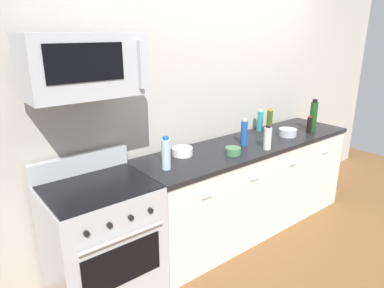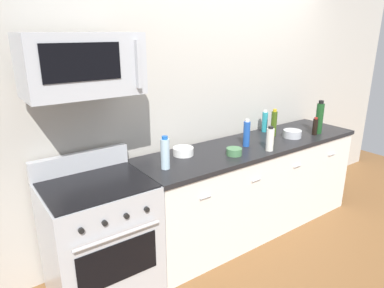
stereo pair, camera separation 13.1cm
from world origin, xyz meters
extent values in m
plane|color=brown|center=(0.00, 0.00, 0.00)|extent=(6.62, 6.62, 0.00)
cube|color=#B7B2A8|center=(0.00, 0.41, 1.35)|extent=(5.52, 0.10, 2.70)
cube|color=silver|center=(0.00, 0.00, 0.44)|extent=(2.40, 0.62, 0.88)
cube|color=black|center=(0.00, 0.00, 0.90)|extent=(2.43, 0.65, 0.04)
cube|color=black|center=(0.00, -0.28, 0.05)|extent=(2.40, 0.02, 0.10)
cylinder|color=silver|center=(-0.84, -0.32, 0.72)|extent=(0.10, 0.02, 0.02)
cylinder|color=silver|center=(-0.28, -0.32, 0.72)|extent=(0.10, 0.02, 0.02)
cylinder|color=silver|center=(0.28, -0.32, 0.72)|extent=(0.10, 0.02, 0.02)
cylinder|color=silver|center=(0.84, -0.32, 0.72)|extent=(0.10, 0.02, 0.02)
cube|color=#B7BABF|center=(-1.59, 0.00, 0.46)|extent=(0.76, 0.64, 0.91)
cube|color=black|center=(-1.59, -0.32, 0.45)|extent=(0.58, 0.01, 0.30)
cylinder|color=#B7BABF|center=(-1.59, -0.35, 0.68)|extent=(0.61, 0.02, 0.02)
cube|color=#B7BABF|center=(-1.59, 0.29, 0.99)|extent=(0.76, 0.06, 0.16)
cube|color=black|center=(-1.59, 0.00, 0.92)|extent=(0.73, 0.61, 0.01)
cylinder|color=black|center=(-1.82, -0.33, 0.79)|extent=(0.04, 0.02, 0.04)
cylinder|color=black|center=(-1.67, -0.33, 0.79)|extent=(0.04, 0.02, 0.04)
cylinder|color=black|center=(-1.51, -0.33, 0.79)|extent=(0.04, 0.02, 0.04)
cylinder|color=black|center=(-1.36, -0.33, 0.79)|extent=(0.04, 0.02, 0.04)
cube|color=#B7BABF|center=(-1.59, 0.05, 1.75)|extent=(0.74, 0.40, 0.40)
cube|color=black|center=(-1.65, -0.15, 1.78)|extent=(0.48, 0.01, 0.22)
cube|color=#B7BABF|center=(-1.29, -0.17, 1.75)|extent=(0.02, 0.04, 0.30)
cylinder|color=#1E4CA5|center=(-0.12, -0.01, 1.04)|extent=(0.06, 0.06, 0.24)
cylinder|color=silver|center=(-0.12, -0.01, 1.17)|extent=(0.04, 0.04, 0.02)
cylinder|color=#385114|center=(0.34, 0.06, 1.05)|extent=(0.06, 0.06, 0.26)
cylinder|color=#B29919|center=(0.34, 0.06, 1.19)|extent=(0.04, 0.04, 0.03)
cylinder|color=teal|center=(0.38, 0.23, 1.03)|extent=(0.06, 0.06, 0.21)
cylinder|color=white|center=(0.38, 0.23, 1.14)|extent=(0.04, 0.04, 0.02)
cylinder|color=silver|center=(-0.04, -0.23, 1.02)|extent=(0.07, 0.07, 0.21)
cylinder|color=black|center=(-0.04, -0.23, 1.14)|extent=(0.05, 0.05, 0.02)
cylinder|color=black|center=(0.72, -0.16, 1.00)|extent=(0.05, 0.05, 0.17)
cylinder|color=maroon|center=(0.72, -0.16, 1.10)|extent=(0.03, 0.03, 0.02)
cylinder|color=#19471E|center=(0.81, -0.14, 1.08)|extent=(0.08, 0.08, 0.32)
cylinder|color=black|center=(0.81, -0.14, 1.25)|extent=(0.05, 0.05, 0.03)
cylinder|color=silver|center=(-1.03, -0.05, 1.04)|extent=(0.07, 0.07, 0.24)
cylinder|color=blue|center=(-1.03, -0.05, 1.18)|extent=(0.05, 0.05, 0.02)
cylinder|color=white|center=(-0.74, 0.13, 0.95)|extent=(0.18, 0.18, 0.07)
torus|color=white|center=(-0.74, 0.13, 0.98)|extent=(0.18, 0.18, 0.01)
cylinder|color=white|center=(-0.74, 0.13, 0.93)|extent=(0.10, 0.10, 0.01)
cylinder|color=#477A4C|center=(-0.38, -0.13, 0.95)|extent=(0.14, 0.14, 0.06)
torus|color=#477A4C|center=(-0.38, -0.13, 0.98)|extent=(0.14, 0.14, 0.01)
cylinder|color=#477A4C|center=(-0.38, -0.13, 0.92)|extent=(0.08, 0.08, 0.01)
cylinder|color=#B2B5BA|center=(0.46, -0.09, 0.96)|extent=(0.18, 0.18, 0.08)
torus|color=#B2B5BA|center=(0.46, -0.09, 0.99)|extent=(0.18, 0.18, 0.01)
cylinder|color=#B2B5BA|center=(0.46, -0.09, 0.93)|extent=(0.10, 0.10, 0.01)
camera|label=1|loc=(-2.45, -2.16, 1.96)|focal=32.39mm
camera|label=2|loc=(-2.35, -2.23, 1.96)|focal=32.39mm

